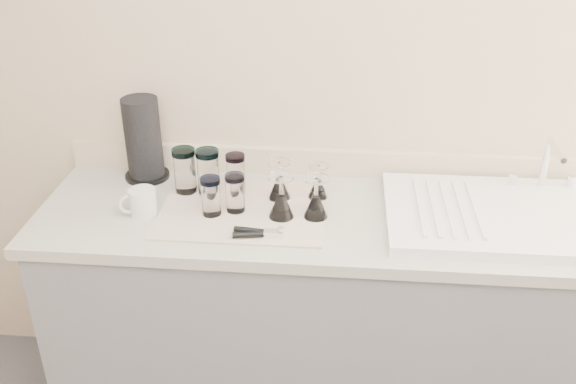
# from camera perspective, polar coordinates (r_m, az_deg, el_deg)

# --- Properties ---
(room_envelope) EXTENTS (3.54, 3.50, 2.52)m
(room_envelope) POSITION_cam_1_polar(r_m,az_deg,el_deg) (0.79, 5.78, -4.48)
(room_envelope) COLOR #4C4D51
(room_envelope) RESTS_ON ground
(counter_unit) EXTENTS (2.06, 0.62, 0.90)m
(counter_unit) POSITION_cam_1_polar(r_m,az_deg,el_deg) (2.41, 4.47, -11.17)
(counter_unit) COLOR slate
(counter_unit) RESTS_ON ground
(sink_unit) EXTENTS (0.82, 0.50, 0.22)m
(sink_unit) POSITION_cam_1_polar(r_m,az_deg,el_deg) (2.22, 19.31, -1.97)
(sink_unit) COLOR white
(sink_unit) RESTS_ON counter_unit
(dish_towel) EXTENTS (0.55, 0.42, 0.01)m
(dish_towel) POSITION_cam_1_polar(r_m,az_deg,el_deg) (2.16, -4.05, -1.63)
(dish_towel) COLOR silver
(dish_towel) RESTS_ON counter_unit
(tumbler_teal) EXTENTS (0.08, 0.08, 0.16)m
(tumbler_teal) POSITION_cam_1_polar(r_m,az_deg,el_deg) (2.26, -9.17, 1.94)
(tumbler_teal) COLOR white
(tumbler_teal) RESTS_ON dish_towel
(tumbler_cyan) EXTENTS (0.08, 0.08, 0.16)m
(tumbler_cyan) POSITION_cam_1_polar(r_m,az_deg,el_deg) (2.24, -7.10, 1.83)
(tumbler_cyan) COLOR white
(tumbler_cyan) RESTS_ON dish_towel
(tumbler_purple) EXTENTS (0.07, 0.07, 0.14)m
(tumbler_purple) POSITION_cam_1_polar(r_m,az_deg,el_deg) (2.25, -4.68, 1.73)
(tumbler_purple) COLOR white
(tumbler_purple) RESTS_ON dish_towel
(tumbler_blue) EXTENTS (0.07, 0.07, 0.13)m
(tumbler_blue) POSITION_cam_1_polar(r_m,az_deg,el_deg) (2.11, -6.87, -0.35)
(tumbler_blue) COLOR white
(tumbler_blue) RESTS_ON dish_towel
(tumbler_lavender) EXTENTS (0.07, 0.07, 0.13)m
(tumbler_lavender) POSITION_cam_1_polar(r_m,az_deg,el_deg) (2.13, -4.72, -0.06)
(tumbler_lavender) COLOR white
(tumbler_lavender) RESTS_ON dish_towel
(goblet_back_left) EXTENTS (0.08, 0.08, 0.14)m
(goblet_back_left) POSITION_cam_1_polar(r_m,az_deg,el_deg) (2.21, -0.78, 0.57)
(goblet_back_left) COLOR white
(goblet_back_left) RESTS_ON dish_towel
(goblet_back_right) EXTENTS (0.07, 0.07, 0.12)m
(goblet_back_right) POSITION_cam_1_polar(r_m,az_deg,el_deg) (2.22, 2.68, 0.52)
(goblet_back_right) COLOR white
(goblet_back_right) RESTS_ON dish_towel
(goblet_front_left) EXTENTS (0.08, 0.08, 0.15)m
(goblet_front_left) POSITION_cam_1_polar(r_m,az_deg,el_deg) (2.09, -0.61, -0.98)
(goblet_front_left) COLOR white
(goblet_front_left) RESTS_ON dish_towel
(goblet_front_right) EXTENTS (0.08, 0.08, 0.14)m
(goblet_front_right) POSITION_cam_1_polar(r_m,az_deg,el_deg) (2.09, 2.49, -1.03)
(goblet_front_right) COLOR white
(goblet_front_right) RESTS_ON dish_towel
(can_opener) EXTENTS (0.16, 0.06, 0.02)m
(can_opener) POSITION_cam_1_polar(r_m,az_deg,el_deg) (2.01, -2.65, -3.65)
(can_opener) COLOR silver
(can_opener) RESTS_ON dish_towel
(white_mug) EXTENTS (0.13, 0.12, 0.09)m
(white_mug) POSITION_cam_1_polar(r_m,az_deg,el_deg) (2.18, -12.84, -0.89)
(white_mug) COLOR silver
(white_mug) RESTS_ON counter_unit
(paper_towel_roll) EXTENTS (0.16, 0.16, 0.31)m
(paper_towel_roll) POSITION_cam_1_polar(r_m,az_deg,el_deg) (2.38, -12.73, 4.54)
(paper_towel_roll) COLOR black
(paper_towel_roll) RESTS_ON counter_unit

